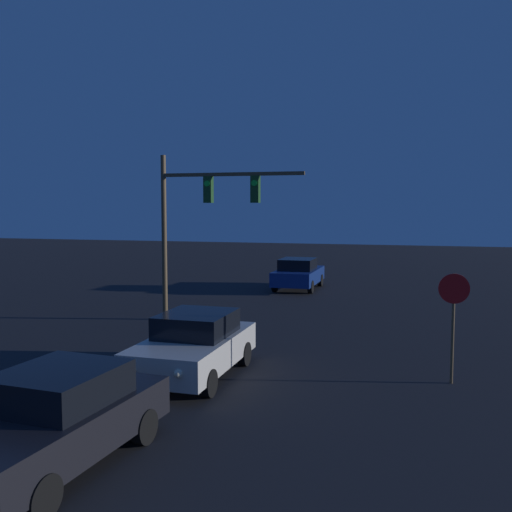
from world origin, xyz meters
The scene contains 5 objects.
car_near centered at (-1.70, 6.71, 0.76)m, with size 2.17×4.23×1.50m.
car_mid centered at (-1.36, 11.68, 0.76)m, with size 1.96×4.15×1.50m.
car_far centered at (-1.81, 26.40, 0.76)m, with size 1.97×4.15×1.50m.
traffic_signal_mast centered at (-3.56, 17.77, 3.89)m, with size 5.09×0.30×5.79m.
stop_sign centered at (4.47, 12.74, 1.74)m, with size 0.68×0.07×2.52m.
Camera 1 is at (3.58, -0.66, 4.02)m, focal length 40.00 mm.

